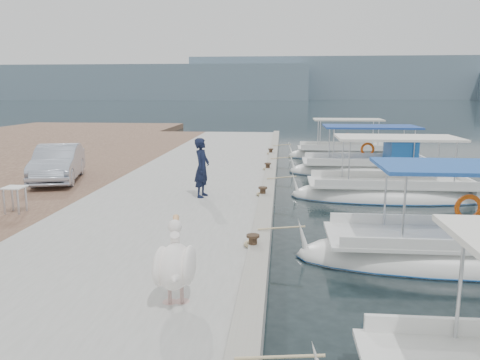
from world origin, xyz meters
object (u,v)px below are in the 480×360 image
object	(u,v)px
pelican	(175,264)
fisherman	(202,168)
fishing_caique_e	(344,155)
parked_car	(58,163)
fishing_caique_c	(389,195)
fishing_caique_b	(471,257)
fishing_caique_d	(367,170)

from	to	relation	value
pelican	fisherman	bearing A→B (deg)	96.47
fishing_caique_e	parked_car	size ratio (longest dim) A/B	1.57
fishing_caique_c	fishing_caique_e	bearing A→B (deg)	91.64
pelican	fishing_caique_b	bearing A→B (deg)	31.29
fishing_caique_c	pelican	bearing A→B (deg)	-118.86
fishing_caique_d	fishing_caique_c	bearing A→B (deg)	-91.33
fisherman	parked_car	bearing A→B (deg)	80.87
fishing_caique_b	parked_car	world-z (taller)	fishing_caique_b
fishing_caique_b	pelican	xyz separation A→B (m)	(-5.94, -3.61, 1.02)
fishing_caique_d	fishing_caique_e	bearing A→B (deg)	94.51
fishing_caique_b	fishing_caique_e	world-z (taller)	same
pelican	fishing_caique_d	bearing A→B (deg)	69.58
fishing_caique_e	fisherman	bearing A→B (deg)	-115.18
fishing_caique_d	fishing_caique_e	distance (m)	5.31
fishing_caique_b	fisherman	bearing A→B (deg)	150.14
fishing_caique_e	fisherman	world-z (taller)	fisherman
fishing_caique_c	fisherman	distance (m)	6.97
fishing_caique_b	fishing_caique_e	size ratio (longest dim) A/B	1.23
fishing_caique_e	fisherman	xyz separation A→B (m)	(-6.07, -12.91, 1.31)
fishing_caique_d	fisherman	size ratio (longest dim) A/B	3.76
fishing_caique_d	pelican	bearing A→B (deg)	-110.42
fishing_caique_b	parked_car	bearing A→B (deg)	154.46
fishing_caique_c	fisherman	world-z (taller)	fisherman
fishing_caique_e	pelican	xyz separation A→B (m)	(-5.22, -20.42, 1.02)
fishing_caique_b	pelican	distance (m)	7.03
fishing_caique_c	parked_car	world-z (taller)	fishing_caique_c
fishing_caique_c	parked_car	size ratio (longest dim) A/B	1.72
fishing_caique_d	parked_car	bearing A→B (deg)	-155.81
pelican	parked_car	world-z (taller)	parked_car
fishing_caique_c	pelican	xyz separation A→B (m)	(-5.52, -10.01, 1.02)
fishing_caique_c	parked_car	distance (m)	12.21
fishing_caique_b	fisherman	distance (m)	7.94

